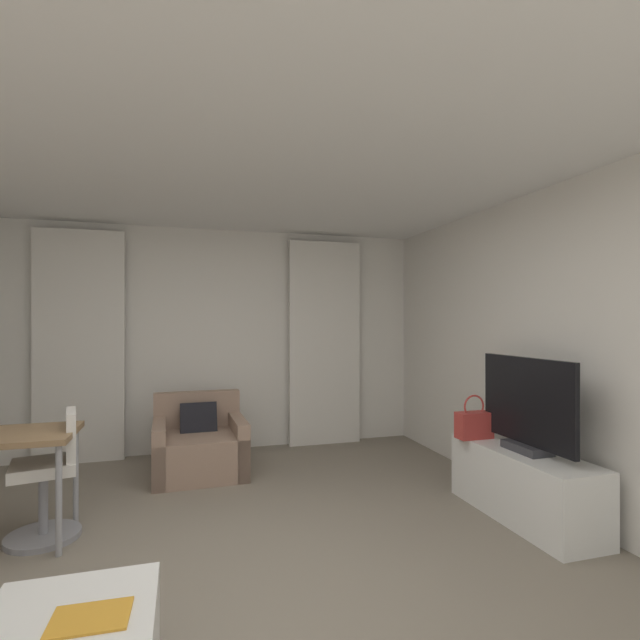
% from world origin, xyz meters
% --- Properties ---
extents(ground_plane, '(12.00, 12.00, 0.00)m').
position_xyz_m(ground_plane, '(0.00, 0.00, 0.00)').
color(ground_plane, gray).
extents(wall_window, '(5.12, 0.06, 2.60)m').
position_xyz_m(wall_window, '(0.00, 3.03, 1.30)').
color(wall_window, silver).
rests_on(wall_window, ground).
extents(wall_right, '(0.06, 6.12, 2.60)m').
position_xyz_m(wall_right, '(2.53, 0.00, 1.30)').
color(wall_right, silver).
rests_on(wall_right, ground).
extents(ceiling, '(5.12, 6.12, 0.06)m').
position_xyz_m(ceiling, '(0.00, 0.00, 2.63)').
color(ceiling, white).
rests_on(ceiling, wall_left).
extents(curtain_left_panel, '(0.90, 0.06, 2.50)m').
position_xyz_m(curtain_left_panel, '(-1.38, 2.90, 1.25)').
color(curtain_left_panel, silver).
rests_on(curtain_left_panel, ground).
extents(curtain_right_panel, '(0.90, 0.06, 2.50)m').
position_xyz_m(curtain_right_panel, '(1.38, 2.90, 1.25)').
color(curtain_right_panel, silver).
rests_on(curtain_right_panel, ground).
extents(armchair, '(0.90, 0.86, 0.77)m').
position_xyz_m(armchair, '(-0.16, 2.17, 0.27)').
color(armchair, '#997A66').
rests_on(armchair, ground).
extents(desk_chair, '(0.48, 0.48, 0.88)m').
position_xyz_m(desk_chair, '(-1.21, 1.04, 0.39)').
color(desk_chair, gray).
rests_on(desk_chair, ground).
extents(magazine_open, '(0.29, 0.21, 0.01)m').
position_xyz_m(magazine_open, '(-0.65, -0.73, 0.42)').
color(magazine_open, orange).
rests_on(magazine_open, coffee_table).
extents(tv_console, '(0.46, 1.27, 0.52)m').
position_xyz_m(tv_console, '(2.20, 0.37, 0.26)').
color(tv_console, white).
rests_on(tv_console, ground).
extents(tv_flatscreen, '(0.20, 0.96, 0.72)m').
position_xyz_m(tv_flatscreen, '(2.20, 0.33, 0.86)').
color(tv_flatscreen, '#333338').
rests_on(tv_flatscreen, tv_console).
extents(handbag_primary, '(0.30, 0.14, 0.37)m').
position_xyz_m(handbag_primary, '(2.06, 0.80, 0.64)').
color(handbag_primary, '#B73833').
rests_on(handbag_primary, tv_console).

